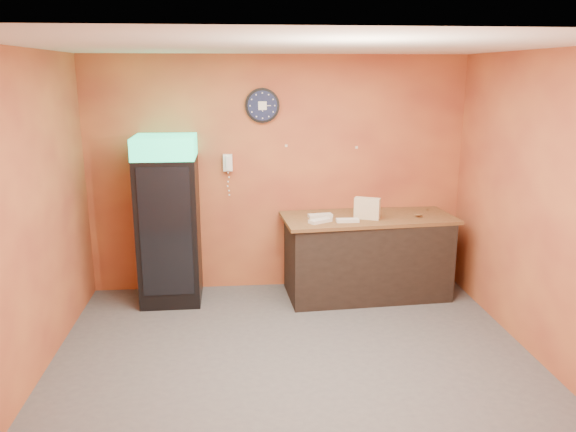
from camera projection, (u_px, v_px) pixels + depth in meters
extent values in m
plane|color=#47474C|center=(295.00, 364.00, 5.15)|extent=(4.50, 4.50, 0.00)
cube|color=#CF723A|center=(278.00, 175.00, 6.73)|extent=(4.50, 0.02, 2.80)
cube|color=#CF723A|center=(23.00, 223.00, 4.60)|extent=(0.02, 4.00, 2.80)
cube|color=#CF723A|center=(546.00, 210.00, 5.01)|extent=(0.02, 4.00, 2.80)
cube|color=white|center=(297.00, 46.00, 4.45)|extent=(4.50, 4.00, 0.02)
cube|color=black|center=(169.00, 230.00, 6.42)|extent=(0.68, 0.68, 1.68)
cube|color=#19DB8B|center=(165.00, 147.00, 6.18)|extent=(0.68, 0.68, 0.24)
cube|color=black|center=(165.00, 233.00, 6.07)|extent=(0.56, 0.02, 1.44)
cube|color=black|center=(367.00, 257.00, 6.66)|extent=(1.90, 0.94, 0.93)
cylinder|color=black|center=(262.00, 106.00, 6.49)|extent=(0.40, 0.05, 0.40)
cylinder|color=#0F1433|center=(262.00, 106.00, 6.46)|extent=(0.34, 0.01, 0.34)
cube|color=white|center=(262.00, 106.00, 6.45)|extent=(0.10, 0.00, 0.10)
cube|color=white|center=(228.00, 163.00, 6.59)|extent=(0.11, 0.06, 0.20)
cube|color=white|center=(228.00, 163.00, 6.54)|extent=(0.05, 0.04, 0.16)
cube|color=brown|center=(368.00, 218.00, 6.54)|extent=(2.04, 1.01, 0.04)
cube|color=beige|center=(367.00, 216.00, 6.41)|extent=(0.30, 0.21, 0.06)
cube|color=beige|center=(367.00, 211.00, 6.39)|extent=(0.30, 0.21, 0.06)
cube|color=beige|center=(367.00, 206.00, 6.38)|extent=(0.30, 0.21, 0.06)
cube|color=beige|center=(367.00, 201.00, 6.36)|extent=(0.30, 0.21, 0.06)
cube|color=silver|center=(320.00, 221.00, 6.26)|extent=(0.28, 0.22, 0.04)
cube|color=silver|center=(348.00, 220.00, 6.28)|extent=(0.25, 0.11, 0.04)
cube|color=silver|center=(320.00, 216.00, 6.47)|extent=(0.29, 0.14, 0.04)
cylinder|color=silver|center=(367.00, 215.00, 6.49)|extent=(0.06, 0.06, 0.06)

